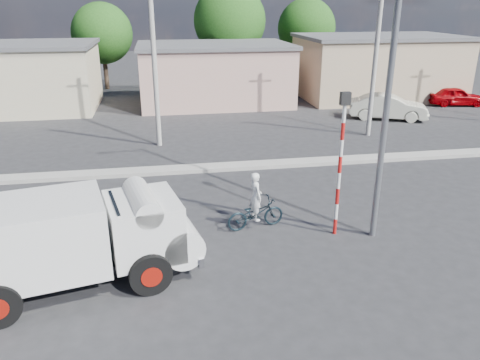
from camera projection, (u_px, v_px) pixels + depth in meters
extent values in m
plane|color=#29292C|center=(241.00, 269.00, 12.52)|extent=(120.00, 120.00, 0.00)
cube|color=#99968E|center=(208.00, 168.00, 19.85)|extent=(40.00, 0.80, 0.16)
cylinder|color=black|center=(3.00, 261.00, 11.87)|extent=(1.10, 0.52, 1.05)
cylinder|color=#A9160C|center=(3.00, 261.00, 11.87)|extent=(0.58, 0.45, 0.52)
cylinder|color=black|center=(150.00, 274.00, 11.30)|extent=(1.10, 0.52, 1.05)
cylinder|color=#A9160C|center=(150.00, 274.00, 11.30)|extent=(0.58, 0.45, 0.52)
cylinder|color=black|center=(135.00, 238.00, 13.04)|extent=(1.10, 0.52, 1.05)
cylinder|color=#A9160C|center=(135.00, 238.00, 13.04)|extent=(0.58, 0.45, 0.52)
cube|color=black|center=(72.00, 265.00, 11.54)|extent=(4.57, 2.15, 0.17)
cube|color=white|center=(29.00, 239.00, 10.92)|extent=(3.82, 2.79, 1.77)
cube|color=white|center=(144.00, 226.00, 11.91)|extent=(2.10, 2.29, 1.49)
cylinder|color=white|center=(176.00, 235.00, 12.35)|extent=(1.45, 2.14, 1.05)
cylinder|color=white|center=(142.00, 202.00, 11.67)|extent=(1.07, 2.06, 0.67)
cube|color=silver|center=(190.00, 245.00, 12.62)|extent=(0.57, 2.04, 0.27)
cube|color=black|center=(115.00, 215.00, 11.52)|extent=(0.42, 1.61, 0.67)
imported|color=black|center=(255.00, 214.00, 14.61)|extent=(1.95, 1.00, 0.98)
imported|color=white|center=(256.00, 205.00, 14.51)|extent=(0.47, 0.63, 1.55)
imported|color=beige|center=(388.00, 107.00, 28.14)|extent=(4.80, 3.22, 1.50)
imported|color=#990006|center=(456.00, 96.00, 31.92)|extent=(3.91, 2.14, 1.26)
cylinder|color=red|center=(335.00, 226.00, 14.32)|extent=(0.11, 0.11, 0.50)
cylinder|color=white|center=(336.00, 211.00, 14.14)|extent=(0.11, 0.11, 0.50)
cylinder|color=red|center=(337.00, 196.00, 13.96)|extent=(0.11, 0.11, 0.50)
cylinder|color=white|center=(339.00, 181.00, 13.78)|extent=(0.11, 0.11, 0.50)
cylinder|color=red|center=(340.00, 165.00, 13.60)|extent=(0.11, 0.11, 0.50)
cylinder|color=white|center=(341.00, 148.00, 13.42)|extent=(0.11, 0.11, 0.50)
cylinder|color=red|center=(343.00, 131.00, 13.24)|extent=(0.11, 0.11, 0.50)
cylinder|color=white|center=(344.00, 114.00, 13.06)|extent=(0.11, 0.11, 0.50)
cube|color=black|center=(345.00, 99.00, 12.91)|extent=(0.28, 0.18, 0.36)
cylinder|color=slate|center=(389.00, 88.00, 12.70)|extent=(0.18, 0.18, 9.00)
cube|color=#CDA18D|center=(215.00, 75.00, 32.40)|extent=(10.00, 7.00, 3.80)
cube|color=#59595B|center=(214.00, 45.00, 31.68)|extent=(10.30, 7.30, 0.24)
cube|color=tan|center=(377.00, 68.00, 34.24)|extent=(11.00, 7.00, 4.20)
cube|color=#59595B|center=(380.00, 37.00, 33.45)|extent=(11.30, 7.30, 0.24)
cylinder|color=#38281E|center=(105.00, 67.00, 37.62)|extent=(0.36, 0.36, 3.47)
sphere|color=#326C20|center=(102.00, 33.00, 36.69)|extent=(4.71, 4.71, 4.71)
cylinder|color=#38281E|center=(230.00, 61.00, 38.17)|extent=(0.36, 0.36, 4.20)
sphere|color=#326C20|center=(230.00, 21.00, 37.04)|extent=(5.70, 5.70, 5.70)
cylinder|color=#38281E|center=(305.00, 60.00, 41.22)|extent=(0.36, 0.36, 3.64)
sphere|color=#326C20|center=(306.00, 28.00, 40.25)|extent=(4.94, 4.94, 4.94)
cylinder|color=#99968E|center=(154.00, 63.00, 21.81)|extent=(0.24, 0.24, 8.00)
cylinder|color=#99968E|center=(375.00, 58.00, 23.56)|extent=(0.24, 0.24, 8.00)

